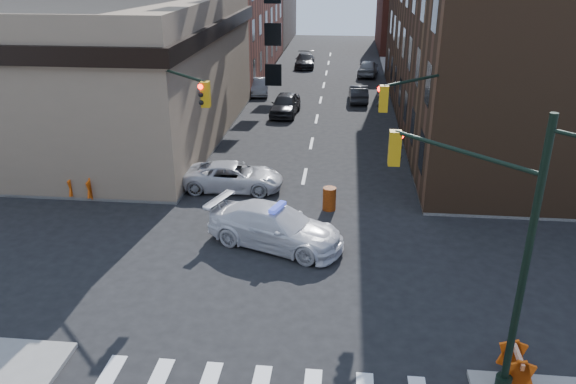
% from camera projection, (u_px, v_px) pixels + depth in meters
% --- Properties ---
extents(ground, '(140.00, 140.00, 0.00)m').
position_uv_depth(ground, '(285.00, 268.00, 22.20)').
color(ground, black).
rests_on(ground, ground).
extents(sidewalk_nw, '(34.00, 54.50, 0.15)m').
position_uv_depth(sidewalk_nw, '(86.00, 82.00, 54.36)').
color(sidewalk_nw, gray).
rests_on(sidewalk_nw, ground).
extents(bank_building, '(22.00, 22.00, 9.00)m').
position_uv_depth(bank_building, '(57.00, 68.00, 37.18)').
color(bank_building, '#856F57').
rests_on(bank_building, ground).
extents(commercial_row_ne, '(14.00, 34.00, 14.00)m').
position_uv_depth(commercial_row_ne, '(506.00, 24.00, 38.84)').
color(commercial_row_ne, '#482F1D').
rests_on(commercial_row_ne, ground).
extents(filler_ne, '(16.00, 16.00, 12.00)m').
position_uv_depth(filler_ne, '(443.00, 1.00, 71.65)').
color(filler_ne, maroon).
rests_on(filler_ne, ground).
extents(signal_pole_se, '(5.40, 5.27, 8.00)m').
position_uv_depth(signal_pole_se, '(490.00, 235.00, 14.77)').
color(signal_pole_se, black).
rests_on(signal_pole_se, sidewalk_se).
extents(signal_pole_nw, '(3.58, 3.67, 8.00)m').
position_uv_depth(signal_pole_nw, '(172.00, 121.00, 25.96)').
color(signal_pole_nw, black).
rests_on(signal_pole_nw, sidewalk_nw).
extents(signal_pole_ne, '(3.67, 3.58, 8.00)m').
position_uv_depth(signal_pole_ne, '(429.00, 128.00, 24.86)').
color(signal_pole_ne, black).
rests_on(signal_pole_ne, sidewalk_ne).
extents(tree_ne_near, '(3.00, 3.00, 4.85)m').
position_uv_depth(tree_ne_near, '(416.00, 65.00, 43.94)').
color(tree_ne_near, black).
rests_on(tree_ne_near, sidewalk_ne).
extents(tree_ne_far, '(3.00, 3.00, 4.85)m').
position_uv_depth(tree_ne_far, '(407.00, 49.00, 51.27)').
color(tree_ne_far, black).
rests_on(tree_ne_far, sidewalk_ne).
extents(police_car, '(6.40, 4.29, 1.72)m').
position_uv_depth(police_car, '(276.00, 227.00, 23.65)').
color(police_car, silver).
rests_on(police_car, ground).
extents(pickup, '(5.24, 2.50, 1.44)m').
position_uv_depth(pickup, '(233.00, 176.00, 29.39)').
color(pickup, silver).
rests_on(pickup, ground).
extents(parked_car_wnear, '(2.24, 4.92, 1.64)m').
position_uv_depth(parked_car_wnear, '(285.00, 104.00, 43.25)').
color(parked_car_wnear, black).
rests_on(parked_car_wnear, ground).
extents(parked_car_wfar, '(2.02, 4.34, 1.38)m').
position_uv_depth(parked_car_wfar, '(260.00, 87.00, 49.62)').
color(parked_car_wfar, gray).
rests_on(parked_car_wfar, ground).
extents(parked_car_wdeep, '(2.27, 5.17, 1.48)m').
position_uv_depth(parked_car_wdeep, '(305.00, 60.00, 61.62)').
color(parked_car_wdeep, black).
rests_on(parked_car_wdeep, ground).
extents(parked_car_enear, '(1.64, 4.26, 1.38)m').
position_uv_depth(parked_car_enear, '(358.00, 93.00, 47.17)').
color(parked_car_enear, black).
rests_on(parked_car_enear, ground).
extents(parked_car_efar, '(2.47, 4.93, 1.61)m').
position_uv_depth(parked_car_efar, '(368.00, 68.00, 57.21)').
color(parked_car_efar, gray).
rests_on(parked_car_efar, ground).
extents(pedestrian_a, '(0.81, 0.70, 1.88)m').
position_uv_depth(pedestrian_a, '(128.00, 179.00, 28.09)').
color(pedestrian_a, black).
rests_on(pedestrian_a, sidewalk_nw).
extents(pedestrian_b, '(0.98, 0.90, 1.63)m').
position_uv_depth(pedestrian_b, '(104.00, 166.00, 30.20)').
color(pedestrian_b, black).
rests_on(pedestrian_b, sidewalk_nw).
extents(pedestrian_c, '(0.97, 0.80, 1.54)m').
position_uv_depth(pedestrian_c, '(101.00, 181.00, 28.30)').
color(pedestrian_c, black).
rests_on(pedestrian_c, sidewalk_nw).
extents(barrel_road, '(0.78, 0.78, 1.14)m').
position_uv_depth(barrel_road, '(329.00, 199.00, 27.08)').
color(barrel_road, red).
rests_on(barrel_road, ground).
extents(barrel_bank, '(0.65, 0.65, 0.93)m').
position_uv_depth(barrel_bank, '(195.00, 184.00, 29.15)').
color(barrel_bank, orange).
rests_on(barrel_bank, ground).
extents(barricade_se_a, '(0.64, 1.24, 0.92)m').
position_uv_depth(barricade_se_a, '(516.00, 365.00, 16.05)').
color(barricade_se_a, orange).
rests_on(barricade_se_a, sidewalk_se).
extents(barricade_nw_a, '(1.35, 0.80, 0.95)m').
position_uv_depth(barricade_nw_a, '(122.00, 183.00, 28.79)').
color(barricade_nw_a, orange).
rests_on(barricade_nw_a, sidewalk_nw).
extents(barricade_nw_b, '(1.44, 0.85, 1.02)m').
position_uv_depth(barricade_nw_b, '(83.00, 187.00, 28.20)').
color(barricade_nw_b, '#F1390B').
rests_on(barricade_nw_b, sidewalk_nw).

